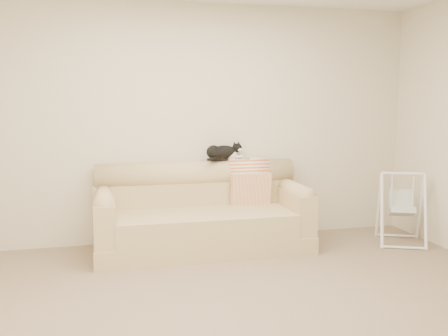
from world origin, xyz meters
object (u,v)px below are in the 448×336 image
remote_a (219,160)px  remote_b (242,159)px  tuxedo_cat (223,152)px  baby_swing (401,208)px  sofa (201,216)px

remote_a → remote_b: size_ratio=1.04×
remote_a → tuxedo_cat: 0.10m
remote_b → baby_swing: size_ratio=0.22×
sofa → remote_a: bearing=44.9°
remote_b → tuxedo_cat: bearing=176.9°
sofa → baby_swing: bearing=-8.5°
sofa → baby_swing: size_ratio=2.78×
sofa → remote_b: 0.79m
baby_swing → remote_b: bearing=161.7°
remote_b → tuxedo_cat: tuxedo_cat is taller
remote_a → remote_b: bearing=-4.6°
remote_b → baby_swing: remote_b is taller
remote_b → baby_swing: (1.66, -0.55, -0.51)m
baby_swing → remote_a: bearing=163.5°
remote_a → baby_swing: bearing=-16.5°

